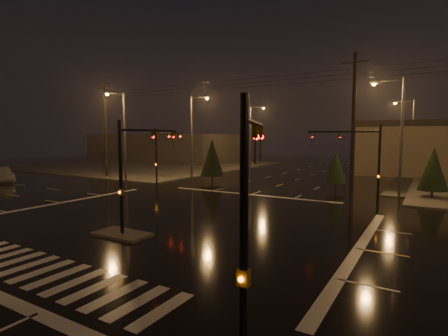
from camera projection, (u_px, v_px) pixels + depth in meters
The scene contains 21 objects.
ground at pixel (171, 220), 21.63m from camera, with size 140.00×140.00×0.00m, color black.
sidewalk_nw at pixel (147, 165), 62.57m from camera, with size 36.00×36.00×0.12m, color #494641.
median_island at pixel (122, 234), 18.20m from camera, with size 3.00×1.60×0.15m, color #494641.
crosswalk at pixel (27, 266), 13.93m from camera, with size 15.00×2.60×0.01m, color beige.
stop_bar_far at pixel (250, 195), 31.05m from camera, with size 16.00×0.50×0.01m, color beige.
commercial_block at pixel (169, 147), 75.14m from camera, with size 30.00×18.00×5.60m, color #3A3433.
signal_mast_median at pixel (134, 163), 18.66m from camera, with size 0.25×4.59×6.00m.
signal_mast_ne at pixel (364, 155), 25.14m from camera, with size 4.84×1.86×6.00m.
signal_mast_nw at pixel (161, 150), 34.80m from camera, with size 4.84×1.86×6.00m.
signal_mast_se at pixel (249, 202), 7.75m from camera, with size 1.55×3.87×6.00m.
streetlight_1 at pixel (194, 131), 42.21m from camera, with size 2.77×0.32×10.00m.
streetlight_2 at pixel (252, 132), 55.91m from camera, with size 2.77×0.32×10.00m.
streetlight_3 at pixel (398, 129), 29.12m from camera, with size 2.77×0.32×10.00m.
streetlight_4 at pixel (410, 132), 46.25m from camera, with size 2.77×0.32×10.00m.
streetlight_5 at pixel (122, 131), 38.82m from camera, with size 0.32×2.77×10.00m.
utility_pole_0 at pixel (106, 129), 44.26m from camera, with size 2.20×0.32×12.00m.
utility_pole_1 at pixel (353, 125), 29.00m from camera, with size 2.20×0.32×12.00m.
conifer_0 at pixel (433, 169), 28.82m from camera, with size 2.30×2.30×4.30m.
conifer_3 at pixel (212, 157), 39.44m from camera, with size 2.68×2.68×4.89m.
conifer_4 at pixel (336, 167), 33.25m from camera, with size 1.98×1.98×3.79m.
car_crossing at pixel (0, 175), 39.28m from camera, with size 1.79×5.13×1.69m, color slate.
Camera 1 is at (13.66, -16.61, 5.16)m, focal length 28.00 mm.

